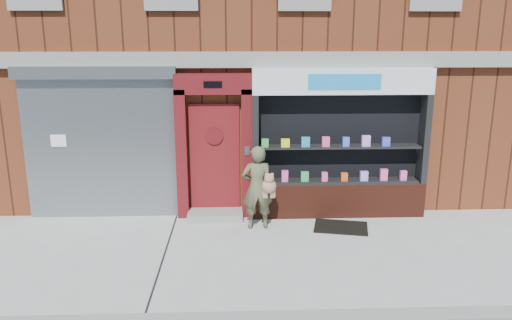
{
  "coord_description": "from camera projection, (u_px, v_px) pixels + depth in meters",
  "views": [
    {
      "loc": [
        -0.3,
        -7.83,
        3.65
      ],
      "look_at": [
        0.05,
        1.0,
        1.39
      ],
      "focal_mm": 35.0,
      "sensor_mm": 36.0,
      "label": 1
    }
  ],
  "objects": [
    {
      "name": "ground",
      "position": [
        256.0,
        254.0,
        8.49
      ],
      "size": [
        80.0,
        80.0,
        0.0
      ],
      "primitive_type": "plane",
      "color": "#9E9E99",
      "rests_on": "ground"
    },
    {
      "name": "building",
      "position": [
        247.0,
        19.0,
        13.31
      ],
      "size": [
        12.0,
        8.16,
        8.0
      ],
      "color": "#5E2815",
      "rests_on": "ground"
    },
    {
      "name": "doormat",
      "position": [
        341.0,
        227.0,
        9.62
      ],
      "size": [
        1.14,
        0.92,
        0.03
      ],
      "primitive_type": "cube",
      "rotation": [
        0.0,
        0.0,
        -0.22
      ],
      "color": "black",
      "rests_on": "ground"
    },
    {
      "name": "pharmacy_bay",
      "position": [
        339.0,
        150.0,
        9.98
      ],
      "size": [
        3.5,
        0.41,
        3.0
      ],
      "color": "#511E13",
      "rests_on": "ground"
    },
    {
      "name": "shutter_bay",
      "position": [
        100.0,
        134.0,
        9.82
      ],
      "size": [
        3.1,
        0.3,
        3.04
      ],
      "color": "gray",
      "rests_on": "ground"
    },
    {
      "name": "woman",
      "position": [
        258.0,
        187.0,
        9.43
      ],
      "size": [
        0.67,
        0.46,
        1.62
      ],
      "color": "brown",
      "rests_on": "ground"
    },
    {
      "name": "red_door_bay",
      "position": [
        214.0,
        147.0,
        9.91
      ],
      "size": [
        1.52,
        0.58,
        2.9
      ],
      "color": "#540E12",
      "rests_on": "ground"
    }
  ]
}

